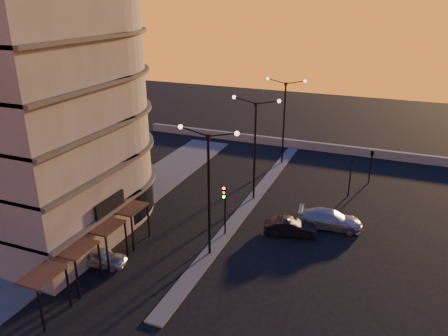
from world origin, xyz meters
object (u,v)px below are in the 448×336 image
at_px(car_wagon, 330,219).
at_px(car_hatchback, 100,257).
at_px(traffic_light_main, 225,202).
at_px(car_sedan, 290,227).
at_px(streetlamp_mid, 255,141).

bearing_deg(car_wagon, car_hatchback, 123.04).
height_order(traffic_light_main, car_hatchback, traffic_light_main).
height_order(traffic_light_main, car_wagon, traffic_light_main).
distance_m(traffic_light_main, car_wagon, 8.87).
height_order(car_sedan, car_wagon, car_wagon).
xyz_separation_m(streetlamp_mid, car_hatchback, (-6.50, -14.09, -4.96)).
bearing_deg(car_wagon, streetlamp_mid, 63.57).
distance_m(streetlamp_mid, car_sedan, 8.50).
relative_size(streetlamp_mid, car_sedan, 2.35).
distance_m(streetlamp_mid, car_hatchback, 16.29).
bearing_deg(car_wagon, traffic_light_main, 114.61).
height_order(streetlamp_mid, car_hatchback, streetlamp_mid).
relative_size(car_hatchback, car_sedan, 0.92).
bearing_deg(car_sedan, car_hatchback, 115.18).
bearing_deg(traffic_light_main, car_hatchback, -133.03).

